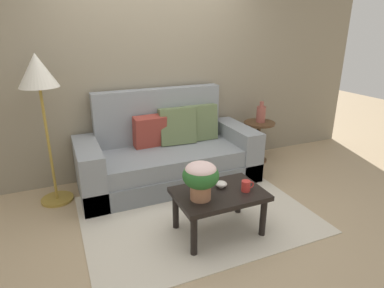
{
  "coord_description": "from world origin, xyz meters",
  "views": [
    {
      "loc": [
        -1.22,
        -2.79,
        1.86
      ],
      "look_at": [
        0.05,
        0.13,
        0.71
      ],
      "focal_mm": 30.4,
      "sensor_mm": 36.0,
      "label": 1
    }
  ],
  "objects_px": {
    "coffee_table": "(219,198)",
    "side_table": "(259,134)",
    "table_vase": "(261,114)",
    "potted_plant": "(201,176)",
    "coffee_mug": "(246,186)",
    "snack_bowl": "(221,184)",
    "floor_lamp": "(39,81)",
    "couch": "(168,155)"
  },
  "relations": [
    {
      "from": "coffee_table",
      "to": "side_table",
      "type": "height_order",
      "value": "side_table"
    },
    {
      "from": "table_vase",
      "to": "coffee_table",
      "type": "bearing_deg",
      "value": -135.53
    },
    {
      "from": "potted_plant",
      "to": "coffee_table",
      "type": "bearing_deg",
      "value": 12.27
    },
    {
      "from": "coffee_mug",
      "to": "snack_bowl",
      "type": "xyz_separation_m",
      "value": [
        -0.18,
        0.15,
        -0.02
      ]
    },
    {
      "from": "floor_lamp",
      "to": "coffee_table",
      "type": "bearing_deg",
      "value": -42.04
    },
    {
      "from": "couch",
      "to": "snack_bowl",
      "type": "distance_m",
      "value": 1.17
    },
    {
      "from": "couch",
      "to": "coffee_mug",
      "type": "xyz_separation_m",
      "value": [
        0.3,
        -1.31,
        0.14
      ]
    },
    {
      "from": "potted_plant",
      "to": "coffee_mug",
      "type": "relative_size",
      "value": 2.65
    },
    {
      "from": "floor_lamp",
      "to": "snack_bowl",
      "type": "distance_m",
      "value": 2.07
    },
    {
      "from": "coffee_mug",
      "to": "table_vase",
      "type": "bearing_deg",
      "value": 51.5
    },
    {
      "from": "coffee_table",
      "to": "coffee_mug",
      "type": "xyz_separation_m",
      "value": [
        0.23,
        -0.08,
        0.12
      ]
    },
    {
      "from": "floor_lamp",
      "to": "coffee_mug",
      "type": "height_order",
      "value": "floor_lamp"
    },
    {
      "from": "floor_lamp",
      "to": "snack_bowl",
      "type": "bearing_deg",
      "value": -39.21
    },
    {
      "from": "coffee_table",
      "to": "coffee_mug",
      "type": "height_order",
      "value": "coffee_mug"
    },
    {
      "from": "coffee_table",
      "to": "potted_plant",
      "type": "bearing_deg",
      "value": -167.73
    },
    {
      "from": "coffee_mug",
      "to": "table_vase",
      "type": "relative_size",
      "value": 0.44
    },
    {
      "from": "floor_lamp",
      "to": "snack_bowl",
      "type": "relative_size",
      "value": 14.56
    },
    {
      "from": "coffee_table",
      "to": "side_table",
      "type": "xyz_separation_m",
      "value": [
        1.35,
        1.34,
        0.04
      ]
    },
    {
      "from": "side_table",
      "to": "coffee_table",
      "type": "bearing_deg",
      "value": -135.23
    },
    {
      "from": "side_table",
      "to": "couch",
      "type": "bearing_deg",
      "value": -175.71
    },
    {
      "from": "couch",
      "to": "snack_bowl",
      "type": "height_order",
      "value": "couch"
    },
    {
      "from": "snack_bowl",
      "to": "table_vase",
      "type": "height_order",
      "value": "table_vase"
    },
    {
      "from": "table_vase",
      "to": "side_table",
      "type": "bearing_deg",
      "value": -166.55
    },
    {
      "from": "coffee_mug",
      "to": "table_vase",
      "type": "height_order",
      "value": "table_vase"
    },
    {
      "from": "side_table",
      "to": "potted_plant",
      "type": "distance_m",
      "value": 2.1
    },
    {
      "from": "table_vase",
      "to": "floor_lamp",
      "type": "bearing_deg",
      "value": -178.23
    },
    {
      "from": "potted_plant",
      "to": "side_table",
      "type": "bearing_deg",
      "value": 41.57
    },
    {
      "from": "coffee_mug",
      "to": "coffee_table",
      "type": "bearing_deg",
      "value": 160.82
    },
    {
      "from": "couch",
      "to": "table_vase",
      "type": "relative_size",
      "value": 7.33
    },
    {
      "from": "snack_bowl",
      "to": "couch",
      "type": "bearing_deg",
      "value": 95.81
    },
    {
      "from": "coffee_mug",
      "to": "floor_lamp",
      "type": "bearing_deg",
      "value": 140.58
    },
    {
      "from": "snack_bowl",
      "to": "table_vase",
      "type": "distance_m",
      "value": 1.84
    },
    {
      "from": "couch",
      "to": "snack_bowl",
      "type": "bearing_deg",
      "value": -84.19
    },
    {
      "from": "couch",
      "to": "floor_lamp",
      "type": "distance_m",
      "value": 1.67
    },
    {
      "from": "floor_lamp",
      "to": "coffee_mug",
      "type": "xyz_separation_m",
      "value": [
        1.63,
        -1.34,
        -0.86
      ]
    },
    {
      "from": "coffee_table",
      "to": "snack_bowl",
      "type": "relative_size",
      "value": 7.37
    },
    {
      "from": "couch",
      "to": "potted_plant",
      "type": "height_order",
      "value": "couch"
    },
    {
      "from": "couch",
      "to": "table_vase",
      "type": "xyz_separation_m",
      "value": [
        1.43,
        0.11,
        0.36
      ]
    },
    {
      "from": "coffee_table",
      "to": "side_table",
      "type": "distance_m",
      "value": 1.9
    },
    {
      "from": "table_vase",
      "to": "couch",
      "type": "bearing_deg",
      "value": -175.58
    },
    {
      "from": "potted_plant",
      "to": "coffee_mug",
      "type": "height_order",
      "value": "potted_plant"
    },
    {
      "from": "potted_plant",
      "to": "table_vase",
      "type": "relative_size",
      "value": 1.16
    }
  ]
}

